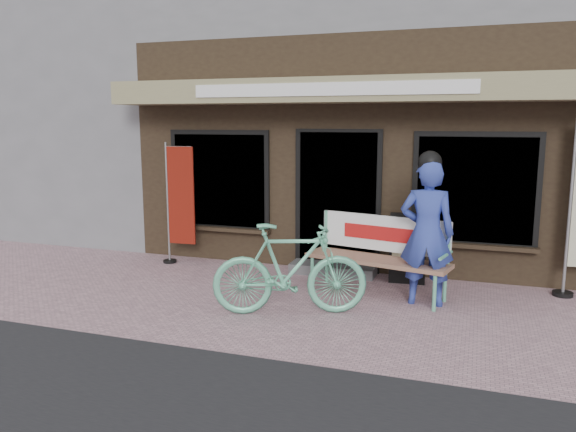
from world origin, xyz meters
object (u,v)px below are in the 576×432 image
(menu_stand, at_px, (408,248))
(person, at_px, (427,230))
(nobori_red, at_px, (179,202))
(bicycle, at_px, (290,269))
(bench, at_px, (380,249))

(menu_stand, bearing_deg, person, -72.26)
(person, bearing_deg, nobori_red, 165.53)
(bicycle, xyz_separation_m, menu_stand, (1.19, 1.77, -0.03))
(bench, bearing_deg, nobori_red, -176.44)
(person, relative_size, nobori_red, 0.99)
(bench, relative_size, menu_stand, 1.95)
(bench, xyz_separation_m, menu_stand, (0.30, 0.60, -0.09))
(nobori_red, relative_size, menu_stand, 1.94)
(menu_stand, bearing_deg, bicycle, -127.20)
(bench, xyz_separation_m, bicycle, (-0.89, -1.17, -0.06))
(bench, bearing_deg, person, -8.56)
(bench, relative_size, person, 1.02)
(bench, xyz_separation_m, person, (0.63, -0.25, 0.35))
(person, height_order, nobori_red, nobori_red)
(person, relative_size, bicycle, 1.05)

